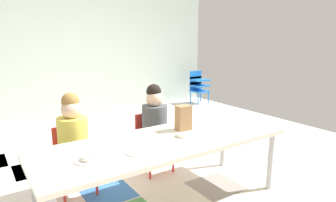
{
  "coord_description": "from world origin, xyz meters",
  "views": [
    {
      "loc": [
        -1.35,
        -2.79,
        1.37
      ],
      "look_at": [
        0.07,
        -0.65,
        0.82
      ],
      "focal_mm": 31.62,
      "sensor_mm": 36.0,
      "label": 1
    }
  ],
  "objects_px": {
    "kid_chair_blue_stack": "(198,85)",
    "seated_child_near_camera": "(73,134)",
    "craft_table": "(165,145)",
    "paper_bag_brown": "(183,118)",
    "seated_child_middle_seat": "(154,120)",
    "paper_plate_center_table": "(138,152)",
    "donut_powdered_loose": "(181,135)",
    "donut_powdered_on_plate": "(88,157)",
    "paper_plate_near_edge": "(88,160)"
  },
  "relations": [
    {
      "from": "paper_plate_near_edge",
      "to": "donut_powdered_loose",
      "type": "distance_m",
      "value": 0.81
    },
    {
      "from": "donut_powdered_on_plate",
      "to": "donut_powdered_loose",
      "type": "bearing_deg",
      "value": 3.72
    },
    {
      "from": "craft_table",
      "to": "donut_powdered_loose",
      "type": "distance_m",
      "value": 0.16
    },
    {
      "from": "paper_plate_near_edge",
      "to": "donut_powdered_on_plate",
      "type": "relative_size",
      "value": 1.76
    },
    {
      "from": "seated_child_near_camera",
      "to": "paper_bag_brown",
      "type": "height_order",
      "value": "seated_child_near_camera"
    },
    {
      "from": "donut_powdered_on_plate",
      "to": "seated_child_middle_seat",
      "type": "bearing_deg",
      "value": 35.87
    },
    {
      "from": "seated_child_near_camera",
      "to": "kid_chair_blue_stack",
      "type": "distance_m",
      "value": 4.07
    },
    {
      "from": "kid_chair_blue_stack",
      "to": "paper_plate_near_edge",
      "type": "height_order",
      "value": "kid_chair_blue_stack"
    },
    {
      "from": "paper_bag_brown",
      "to": "donut_powdered_on_plate",
      "type": "xyz_separation_m",
      "value": [
        -0.93,
        -0.19,
        -0.09
      ]
    },
    {
      "from": "craft_table",
      "to": "paper_plate_center_table",
      "type": "height_order",
      "value": "paper_plate_center_table"
    },
    {
      "from": "donut_powdered_on_plate",
      "to": "donut_powdered_loose",
      "type": "relative_size",
      "value": 1.0
    },
    {
      "from": "seated_child_middle_seat",
      "to": "paper_plate_near_edge",
      "type": "bearing_deg",
      "value": -144.13
    },
    {
      "from": "kid_chair_blue_stack",
      "to": "donut_powdered_on_plate",
      "type": "xyz_separation_m",
      "value": [
        -3.42,
        -3.0,
        0.2
      ]
    },
    {
      "from": "kid_chair_blue_stack",
      "to": "donut_powdered_loose",
      "type": "relative_size",
      "value": 6.65
    },
    {
      "from": "paper_bag_brown",
      "to": "paper_plate_center_table",
      "type": "height_order",
      "value": "paper_bag_brown"
    },
    {
      "from": "seated_child_middle_seat",
      "to": "craft_table",
      "type": "bearing_deg",
      "value": -113.33
    },
    {
      "from": "craft_table",
      "to": "paper_plate_near_edge",
      "type": "xyz_separation_m",
      "value": [
        -0.66,
        -0.06,
        0.05
      ]
    },
    {
      "from": "kid_chair_blue_stack",
      "to": "paper_bag_brown",
      "type": "height_order",
      "value": "paper_bag_brown"
    },
    {
      "from": "seated_child_middle_seat",
      "to": "paper_plate_center_table",
      "type": "relative_size",
      "value": 5.1
    },
    {
      "from": "paper_bag_brown",
      "to": "donut_powdered_on_plate",
      "type": "relative_size",
      "value": 2.15
    },
    {
      "from": "seated_child_near_camera",
      "to": "paper_plate_center_table",
      "type": "bearing_deg",
      "value": -70.51
    },
    {
      "from": "seated_child_near_camera",
      "to": "kid_chair_blue_stack",
      "type": "xyz_separation_m",
      "value": [
        3.33,
        2.34,
        -0.16
      ]
    },
    {
      "from": "seated_child_middle_seat",
      "to": "paper_plate_near_edge",
      "type": "relative_size",
      "value": 5.1
    },
    {
      "from": "seated_child_near_camera",
      "to": "donut_powdered_loose",
      "type": "height_order",
      "value": "seated_child_near_camera"
    },
    {
      "from": "craft_table",
      "to": "paper_plate_center_table",
      "type": "bearing_deg",
      "value": -159.06
    },
    {
      "from": "paper_bag_brown",
      "to": "donut_powdered_loose",
      "type": "xyz_separation_m",
      "value": [
        -0.13,
        -0.14,
        -0.1
      ]
    },
    {
      "from": "seated_child_middle_seat",
      "to": "paper_bag_brown",
      "type": "bearing_deg",
      "value": -87.47
    },
    {
      "from": "craft_table",
      "to": "kid_chair_blue_stack",
      "type": "bearing_deg",
      "value": 46.69
    },
    {
      "from": "paper_plate_near_edge",
      "to": "donut_powdered_loose",
      "type": "bearing_deg",
      "value": 3.72
    },
    {
      "from": "seated_child_middle_seat",
      "to": "paper_bag_brown",
      "type": "distance_m",
      "value": 0.48
    },
    {
      "from": "seated_child_near_camera",
      "to": "donut_powdered_on_plate",
      "type": "xyz_separation_m",
      "value": [
        -0.09,
        -0.66,
        0.04
      ]
    },
    {
      "from": "kid_chair_blue_stack",
      "to": "seated_child_near_camera",
      "type": "bearing_deg",
      "value": -144.95
    },
    {
      "from": "paper_plate_center_table",
      "to": "donut_powdered_on_plate",
      "type": "height_order",
      "value": "donut_powdered_on_plate"
    },
    {
      "from": "paper_bag_brown",
      "to": "donut_powdered_loose",
      "type": "bearing_deg",
      "value": -131.6
    },
    {
      "from": "seated_child_near_camera",
      "to": "donut_powdered_loose",
      "type": "bearing_deg",
      "value": -40.25
    },
    {
      "from": "craft_table",
      "to": "seated_child_middle_seat",
      "type": "bearing_deg",
      "value": 66.67
    },
    {
      "from": "craft_table",
      "to": "paper_bag_brown",
      "type": "xyz_separation_m",
      "value": [
        0.28,
        0.13,
        0.15
      ]
    },
    {
      "from": "donut_powdered_on_plate",
      "to": "donut_powdered_loose",
      "type": "height_order",
      "value": "donut_powdered_on_plate"
    },
    {
      "from": "seated_child_middle_seat",
      "to": "paper_bag_brown",
      "type": "relative_size",
      "value": 4.17
    },
    {
      "from": "seated_child_near_camera",
      "to": "donut_powdered_on_plate",
      "type": "relative_size",
      "value": 8.98
    },
    {
      "from": "seated_child_near_camera",
      "to": "paper_bag_brown",
      "type": "distance_m",
      "value": 0.97
    },
    {
      "from": "paper_plate_near_edge",
      "to": "donut_powdered_on_plate",
      "type": "bearing_deg",
      "value": 0.0
    },
    {
      "from": "craft_table",
      "to": "paper_plate_center_table",
      "type": "distance_m",
      "value": 0.34
    },
    {
      "from": "paper_bag_brown",
      "to": "paper_plate_near_edge",
      "type": "height_order",
      "value": "paper_bag_brown"
    },
    {
      "from": "paper_plate_center_table",
      "to": "donut_powdered_loose",
      "type": "xyz_separation_m",
      "value": [
        0.46,
        0.11,
        0.01
      ]
    },
    {
      "from": "craft_table",
      "to": "donut_powdered_on_plate",
      "type": "bearing_deg",
      "value": -174.42
    },
    {
      "from": "donut_powdered_loose",
      "to": "paper_plate_near_edge",
      "type": "bearing_deg",
      "value": -176.28
    },
    {
      "from": "kid_chair_blue_stack",
      "to": "donut_powdered_loose",
      "type": "bearing_deg",
      "value": -131.58
    },
    {
      "from": "kid_chair_blue_stack",
      "to": "donut_powdered_loose",
      "type": "xyz_separation_m",
      "value": [
        -2.61,
        -2.94,
        0.19
      ]
    },
    {
      "from": "craft_table",
      "to": "donut_powdered_on_plate",
      "type": "relative_size",
      "value": 20.14
    }
  ]
}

